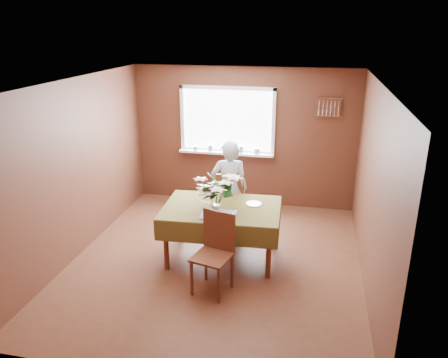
% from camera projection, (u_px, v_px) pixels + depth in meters
% --- Properties ---
extents(floor, '(4.50, 4.50, 0.00)m').
position_uv_depth(floor, '(216.00, 261.00, 6.19)').
color(floor, '#562C1D').
rests_on(floor, ground).
extents(ceiling, '(4.50, 4.50, 0.00)m').
position_uv_depth(ceiling, '(215.00, 83.00, 5.35)').
color(ceiling, white).
rests_on(ceiling, wall_back).
extents(wall_back, '(4.00, 0.00, 4.00)m').
position_uv_depth(wall_back, '(244.00, 138.00, 7.85)').
color(wall_back, brown).
rests_on(wall_back, floor).
extents(wall_front, '(4.00, 0.00, 4.00)m').
position_uv_depth(wall_front, '(155.00, 265.00, 3.70)').
color(wall_front, brown).
rests_on(wall_front, floor).
extents(wall_left, '(0.00, 4.50, 4.50)m').
position_uv_depth(wall_left, '(78.00, 169.00, 6.17)').
color(wall_left, brown).
rests_on(wall_left, floor).
extents(wall_right, '(0.00, 4.50, 4.50)m').
position_uv_depth(wall_right, '(373.00, 190.00, 5.38)').
color(wall_right, brown).
rests_on(wall_right, floor).
extents(window_assembly, '(1.72, 0.20, 1.22)m').
position_uv_depth(window_assembly, '(227.00, 132.00, 7.82)').
color(window_assembly, white).
rests_on(window_assembly, wall_back).
extents(spoon_rack, '(0.44, 0.05, 0.33)m').
position_uv_depth(spoon_rack, '(329.00, 108.00, 7.33)').
color(spoon_rack, brown).
rests_on(spoon_rack, wall_back).
extents(dining_table, '(1.68, 1.19, 0.79)m').
position_uv_depth(dining_table, '(222.00, 213.00, 6.08)').
color(dining_table, brown).
rests_on(dining_table, floor).
extents(chair_far, '(0.55, 0.55, 1.03)m').
position_uv_depth(chair_far, '(229.00, 200.00, 6.91)').
color(chair_far, brown).
rests_on(chair_far, floor).
extents(chair_near, '(0.53, 0.53, 1.01)m').
position_uv_depth(chair_near, '(215.00, 249.00, 5.40)').
color(chair_near, brown).
rests_on(chair_near, floor).
extents(seated_woman, '(0.62, 0.47, 1.55)m').
position_uv_depth(seated_woman, '(229.00, 189.00, 6.74)').
color(seated_woman, white).
rests_on(seated_woman, floor).
extents(flower_bouquet, '(0.59, 0.59, 0.50)m').
position_uv_depth(flower_bouquet, '(216.00, 192.00, 5.69)').
color(flower_bouquet, white).
rests_on(flower_bouquet, dining_table).
extents(side_plate, '(0.24, 0.24, 0.01)m').
position_uv_depth(side_plate, '(254.00, 204.00, 6.13)').
color(side_plate, white).
rests_on(side_plate, dining_table).
extents(table_knife, '(0.04, 0.24, 0.00)m').
position_uv_depth(table_knife, '(233.00, 214.00, 5.81)').
color(table_knife, silver).
rests_on(table_knife, dining_table).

